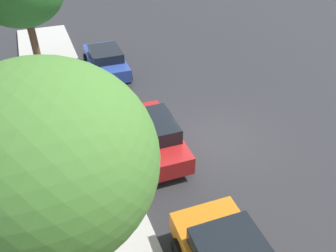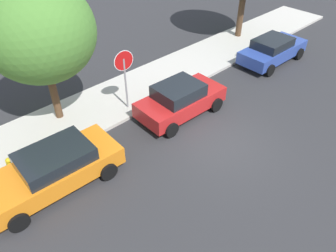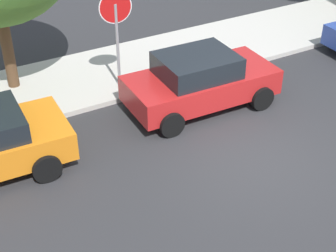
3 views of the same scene
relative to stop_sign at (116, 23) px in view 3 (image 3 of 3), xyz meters
name	(u,v)px [view 3 (image 3 of 3)]	position (x,y,z in m)	size (l,w,h in m)	color
ground_plane	(251,157)	(1.27, -4.36, -1.99)	(60.00, 60.00, 0.00)	#2D2D30
sidewalk_curb	(145,64)	(1.27, 0.95, -1.92)	(32.00, 3.20, 0.14)	beige
stop_sign	(116,23)	(0.00, 0.00, 0.00)	(0.88, 0.13, 2.85)	gray
parked_car_red	(200,81)	(1.44, -1.85, -1.23)	(3.98, 2.08, 1.51)	red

